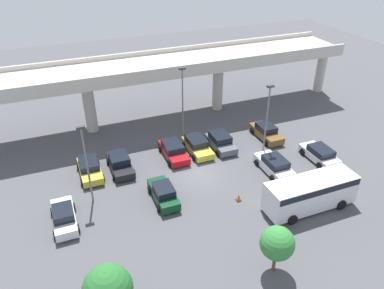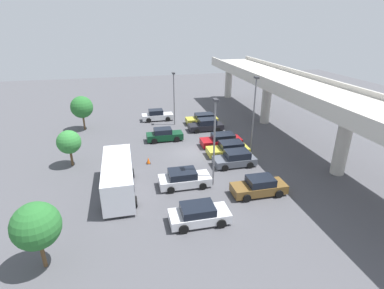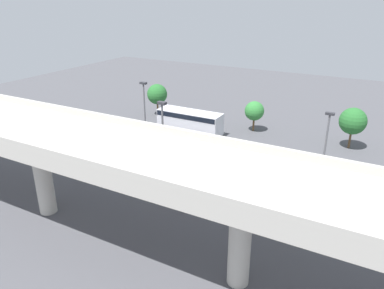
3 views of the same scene
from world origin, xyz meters
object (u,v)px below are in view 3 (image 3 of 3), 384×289
at_px(lamp_post_near_aisle, 325,148).
at_px(lamp_post_by_overpass, 163,145).
at_px(parked_car_3, 263,163).
at_px(lamp_post_mid_lot, 145,114).
at_px(parked_car_5, 177,177).
at_px(parked_car_8, 107,157).
at_px(tree_front_right, 157,94).
at_px(parked_car_2, 267,198).
at_px(parked_car_4, 203,183).
at_px(parked_car_9, 124,135).
at_px(parked_car_6, 154,169).
at_px(traffic_cone, 217,147).
at_px(shuttle_bus, 190,120).
at_px(parked_car_7, 163,143).
at_px(parked_car_1, 303,209).
at_px(parked_car_0, 355,184).
at_px(tree_front_left, 353,121).
at_px(tree_front_centre, 254,111).

height_order(lamp_post_near_aisle, lamp_post_by_overpass, lamp_post_by_overpass).
bearing_deg(parked_car_3, lamp_post_by_overpass, -29.99).
xyz_separation_m(lamp_post_mid_lot, lamp_post_by_overpass, (-6.45, 6.50, 0.24)).
xyz_separation_m(parked_car_5, parked_car_8, (8.40, -0.22, 0.03)).
height_order(lamp_post_by_overpass, tree_front_right, lamp_post_by_overpass).
distance_m(parked_car_2, parked_car_4, 5.73).
relative_size(parked_car_9, lamp_post_near_aisle, 0.60).
xyz_separation_m(parked_car_2, lamp_post_mid_lot, (14.34, -3.31, 3.97)).
bearing_deg(lamp_post_by_overpass, parked_car_4, -127.17).
relative_size(parked_car_6, traffic_cone, 6.20).
bearing_deg(lamp_post_near_aisle, lamp_post_by_overpass, 31.92).
bearing_deg(lamp_post_by_overpass, shuttle_bus, -68.41).
height_order(parked_car_2, parked_car_8, parked_car_8).
height_order(parked_car_4, tree_front_right, tree_front_right).
height_order(parked_car_3, parked_car_9, parked_car_3).
height_order(parked_car_3, traffic_cone, parked_car_3).
relative_size(lamp_post_mid_lot, traffic_cone, 11.50).
height_order(parked_car_2, lamp_post_mid_lot, lamp_post_mid_lot).
xyz_separation_m(parked_car_7, parked_car_9, (5.48, -0.00, -0.02)).
xyz_separation_m(parked_car_4, parked_car_5, (2.69, -0.03, -0.00)).
height_order(parked_car_8, traffic_cone, parked_car_8).
height_order(parked_car_1, parked_car_4, parked_car_4).
height_order(parked_car_1, lamp_post_mid_lot, lamp_post_mid_lot).
relative_size(shuttle_bus, lamp_post_by_overpass, 0.95).
xyz_separation_m(parked_car_3, shuttle_bus, (11.28, -5.58, 0.96)).
bearing_deg(parked_car_0, lamp_post_by_overpass, -56.33).
relative_size(parked_car_0, parked_car_5, 0.99).
bearing_deg(tree_front_left, shuttle_bus, 14.38).
distance_m(parked_car_7, lamp_post_mid_lot, 4.79).
bearing_deg(parked_car_4, lamp_post_near_aisle, -65.49).
height_order(parked_car_9, tree_front_centre, tree_front_centre).
height_order(parked_car_1, tree_front_left, tree_front_left).
bearing_deg(parked_car_4, traffic_cone, 17.89).
bearing_deg(tree_front_right, parked_car_1, 146.10).
bearing_deg(parked_car_1, shuttle_bus, 54.44).
xyz_separation_m(parked_car_9, tree_front_left, (-23.58, -10.34, 2.45)).
distance_m(parked_car_0, parked_car_1, 6.94).
xyz_separation_m(shuttle_bus, lamp_post_by_overpass, (-5.90, 14.91, 3.25)).
bearing_deg(parked_car_7, parked_car_4, 52.80).
xyz_separation_m(parked_car_6, tree_front_right, (10.49, -16.28, 2.26)).
relative_size(parked_car_7, tree_front_centre, 1.22).
bearing_deg(tree_front_left, parked_car_5, 52.99).
bearing_deg(parked_car_0, parked_car_8, -75.00).
height_order(tree_front_left, tree_front_centre, tree_front_left).
bearing_deg(tree_front_right, parked_car_5, 128.53).
bearing_deg(tree_front_left, tree_front_centre, -0.80).
xyz_separation_m(parked_car_9, tree_front_right, (2.08, -10.26, 2.30)).
height_order(parked_car_8, lamp_post_near_aisle, lamp_post_near_aisle).
distance_m(parked_car_3, shuttle_bus, 12.62).
distance_m(parked_car_2, parked_car_9, 20.37).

